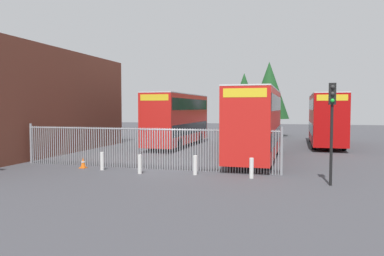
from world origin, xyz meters
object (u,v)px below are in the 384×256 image
bollard_center_front (140,164)px  bollard_near_left (102,161)px  bollard_near_right (195,165)px  traffic_cone_by_gate (83,163)px  bollard_far_right (251,168)px  double_decker_bus_behind_fence_right (326,118)px  double_decker_bus_behind_fence_left (178,118)px  double_decker_bus_near_gate (256,121)px  traffic_light_kerbside (332,115)px

bollard_center_front → bollard_near_left: bearing=168.8°
bollard_near_right → traffic_cone_by_gate: bearing=177.3°
bollard_far_right → traffic_cone_by_gate: 9.15m
bollard_far_right → bollard_center_front: bearing=-176.7°
double_decker_bus_behind_fence_right → bollard_near_left: size_ratio=11.38×
double_decker_bus_behind_fence_left → traffic_cone_by_gate: double_decker_bus_behind_fence_left is taller
double_decker_bus_behind_fence_right → bollard_far_right: bearing=-104.9°
bollard_near_right → traffic_cone_by_gate: 6.40m
double_decker_bus_behind_fence_left → traffic_cone_by_gate: bearing=-96.4°
double_decker_bus_behind_fence_left → bollard_far_right: 15.10m
double_decker_bus_near_gate → bollard_far_right: 6.59m
double_decker_bus_near_gate → bollard_near_left: double_decker_bus_near_gate is taller
double_decker_bus_behind_fence_right → bollard_near_left: 20.61m
bollard_near_left → double_decker_bus_behind_fence_right: bearing=53.4°
double_decker_bus_behind_fence_right → bollard_near_right: 18.07m
bollard_near_left → bollard_center_front: same height
traffic_light_kerbside → bollard_near_left: bearing=175.6°
double_decker_bus_near_gate → bollard_near_left: 9.77m
bollard_near_left → traffic_cone_by_gate: bollard_near_left is taller
bollard_center_front → bollard_near_right: same height
bollard_near_left → traffic_cone_by_gate: bearing=167.6°
bollard_near_left → traffic_cone_by_gate: (-1.32, 0.29, -0.19)m
bollard_far_right → bollard_near_right: bearing=177.1°
double_decker_bus_behind_fence_left → bollard_near_right: bearing=-68.5°
bollard_near_right → bollard_near_left: bearing=179.8°
bollard_near_right → traffic_light_kerbside: (6.14, -0.85, 2.51)m
traffic_light_kerbside → bollard_center_front: bearing=177.4°
traffic_cone_by_gate → traffic_light_kerbside: traffic_light_kerbside is taller
double_decker_bus_behind_fence_left → double_decker_bus_behind_fence_right: bearing=17.4°
double_decker_bus_near_gate → traffic_light_kerbside: 8.00m
double_decker_bus_behind_fence_right → bollard_center_front: (-9.88, -16.93, -1.95)m
bollard_far_right → traffic_light_kerbside: size_ratio=0.22×
double_decker_bus_behind_fence_left → double_decker_bus_behind_fence_right: (12.16, 3.80, 0.00)m
double_decker_bus_behind_fence_left → bollard_near_right: size_ratio=11.38×
double_decker_bus_behind_fence_right → traffic_cone_by_gate: 21.21m
double_decker_bus_behind_fence_right → traffic_light_kerbside: double_decker_bus_behind_fence_right is taller
bollard_near_left → bollard_near_right: bearing=-0.2°
double_decker_bus_near_gate → double_decker_bus_behind_fence_left: 9.79m
double_decker_bus_near_gate → bollard_near_right: (-2.28, -6.14, -1.95)m
bollard_far_right → traffic_cone_by_gate: (-9.14, 0.44, -0.19)m
double_decker_bus_behind_fence_right → traffic_light_kerbside: (-1.01, -17.33, 0.56)m
double_decker_bus_near_gate → traffic_cone_by_gate: bearing=-146.1°
double_decker_bus_behind_fence_right → traffic_cone_by_gate: bearing=-129.9°
double_decker_bus_behind_fence_left → double_decker_bus_behind_fence_right: 12.74m
double_decker_bus_behind_fence_left → traffic_cone_by_gate: 12.63m
double_decker_bus_behind_fence_left → bollard_near_right: double_decker_bus_behind_fence_left is taller
double_decker_bus_near_gate → bollard_near_left: (-7.36, -6.12, -1.95)m
bollard_far_right → bollard_near_left: bearing=178.9°
double_decker_bus_behind_fence_left → bollard_center_front: (2.27, -13.13, -1.95)m
double_decker_bus_near_gate → traffic_light_kerbside: size_ratio=2.51×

